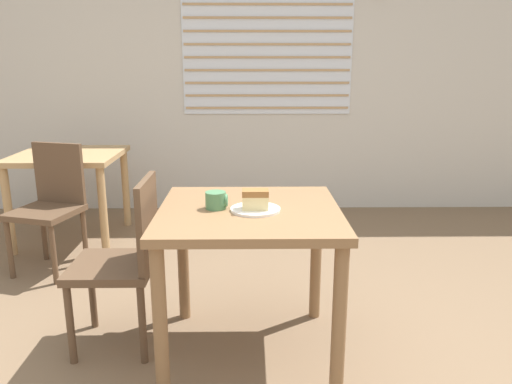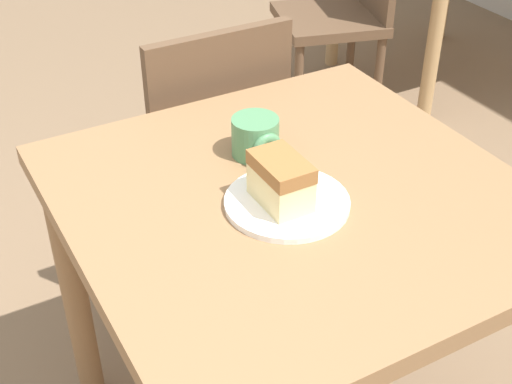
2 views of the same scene
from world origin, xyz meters
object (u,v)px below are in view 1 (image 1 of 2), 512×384
object	(u,v)px
chair_near_window	(125,257)
dining_table_far	(69,168)
chair_far_corner	(51,203)
dining_table_near	(250,233)
cake_slice	(255,199)
plate	(255,209)
coffee_mug	(217,200)

from	to	relation	value
chair_near_window	dining_table_far	bearing A→B (deg)	-152.74
chair_near_window	chair_far_corner	xyz separation A→B (m)	(-0.74, 0.99, 0.00)
dining_table_near	cake_slice	world-z (taller)	cake_slice
chair_far_corner	plate	world-z (taller)	chair_far_corner
chair_near_window	cake_slice	xyz separation A→B (m)	(0.63, -0.14, 0.33)
coffee_mug	cake_slice	bearing A→B (deg)	-15.56
plate	coffee_mug	bearing A→B (deg)	168.64
chair_far_corner	cake_slice	distance (m)	1.81
dining_table_far	chair_near_window	distance (m)	1.78
dining_table_far	plate	distance (m)	2.24
dining_table_near	coffee_mug	size ratio (longest dim) A/B	8.10
coffee_mug	plate	bearing A→B (deg)	-11.36
chair_near_window	chair_far_corner	bearing A→B (deg)	-143.08
dining_table_near	plate	distance (m)	0.13
dining_table_near	coffee_mug	world-z (taller)	coffee_mug
dining_table_far	chair_near_window	size ratio (longest dim) A/B	0.92
cake_slice	plate	bearing A→B (deg)	87.32
dining_table_near	chair_far_corner	distance (m)	1.74
dining_table_near	cake_slice	size ratio (longest dim) A/B	7.03
plate	cake_slice	world-z (taller)	cake_slice
plate	coffee_mug	world-z (taller)	coffee_mug
chair_far_corner	plate	bearing A→B (deg)	-22.70
dining_table_far	chair_far_corner	world-z (taller)	chair_far_corner
chair_far_corner	coffee_mug	size ratio (longest dim) A/B	8.40
dining_table_near	chair_near_window	bearing A→B (deg)	171.45
plate	coffee_mug	distance (m)	0.18
chair_far_corner	coffee_mug	world-z (taller)	chair_far_corner
dining_table_near	chair_far_corner	size ratio (longest dim) A/B	0.96
chair_near_window	coffee_mug	size ratio (longest dim) A/B	8.40
chair_near_window	chair_far_corner	world-z (taller)	same
dining_table_far	chair_far_corner	size ratio (longest dim) A/B	0.92
dining_table_far	chair_near_window	world-z (taller)	chair_near_window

